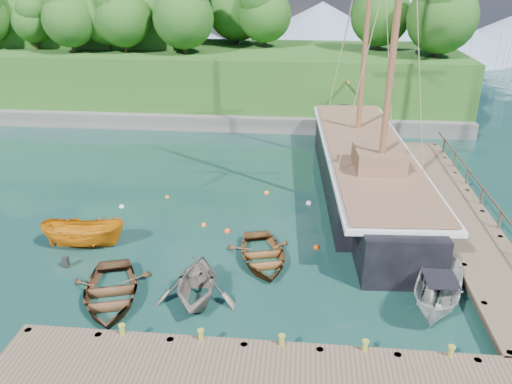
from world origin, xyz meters
TOP-DOWN VIEW (x-y plane):
  - ground at (0.00, 0.00)m, footprint 160.00×160.00m
  - dock_near at (2.00, -6.50)m, footprint 20.00×3.20m
  - dock_east at (11.50, 7.00)m, footprint 3.20×24.00m
  - bollard_0 at (-4.00, -5.10)m, footprint 0.26×0.26m
  - bollard_1 at (-1.00, -5.10)m, footprint 0.26×0.26m
  - bollard_2 at (2.00, -5.10)m, footprint 0.26×0.26m
  - bollard_3 at (5.00, -5.10)m, footprint 0.26×0.26m
  - bollard_4 at (8.00, -5.10)m, footprint 0.26×0.26m
  - rowboat_0 at (-5.58, -2.29)m, footprint 4.76×5.71m
  - rowboat_1 at (-1.83, -1.94)m, footprint 3.73×4.25m
  - rowboat_2 at (0.74, 1.44)m, footprint 4.28×5.21m
  - motorboat_orange at (-8.52, 1.98)m, footprint 4.42×1.77m
  - cabin_boat_white at (8.41, -1.45)m, footprint 3.37×5.22m
  - schooner at (6.60, 10.95)m, footprint 6.51×29.17m
  - mooring_buoy_0 at (-8.20, 3.68)m, footprint 0.37×0.37m
  - mooring_buoy_1 at (-2.86, 4.86)m, footprint 0.32×0.32m
  - mooring_buoy_2 at (-1.44, 4.28)m, footprint 0.35×0.35m
  - mooring_buoy_3 at (3.01, 8.25)m, footprint 0.37×0.37m
  - mooring_buoy_4 at (-5.87, 8.30)m, footprint 0.28×0.28m
  - mooring_buoy_5 at (0.31, 9.55)m, footprint 0.34×0.34m
  - mooring_buoy_6 at (-8.26, 6.69)m, footprint 0.31×0.31m
  - mooring_buoy_7 at (3.40, 3.00)m, footprint 0.33×0.33m
  - headland at (-12.88, 31.36)m, footprint 51.00×19.31m
  - distant_ridge at (4.30, 70.00)m, footprint 117.00×40.00m

SIDE VIEW (x-z plane):
  - ground at x=0.00m, z-range 0.00..0.00m
  - bollard_0 at x=-4.00m, z-range -0.23..0.23m
  - bollard_1 at x=-1.00m, z-range -0.23..0.23m
  - bollard_2 at x=2.00m, z-range -0.23..0.23m
  - bollard_3 at x=5.00m, z-range -0.23..0.23m
  - bollard_4 at x=8.00m, z-range -0.23..0.23m
  - rowboat_0 at x=-5.58m, z-range -0.51..0.51m
  - rowboat_1 at x=-1.83m, z-range -1.06..1.06m
  - rowboat_2 at x=0.74m, z-range -0.47..0.47m
  - motorboat_orange at x=-8.52m, z-range -0.85..0.85m
  - cabin_boat_white at x=8.41m, z-range -0.94..0.94m
  - mooring_buoy_0 at x=-8.20m, z-range -0.18..0.18m
  - mooring_buoy_1 at x=-2.86m, z-range -0.16..0.16m
  - mooring_buoy_2 at x=-1.44m, z-range -0.17..0.17m
  - mooring_buoy_3 at x=3.01m, z-range -0.18..0.18m
  - mooring_buoy_4 at x=-5.87m, z-range -0.14..0.14m
  - mooring_buoy_5 at x=0.31m, z-range -0.17..0.17m
  - mooring_buoy_6 at x=-8.26m, z-range -0.16..0.16m
  - mooring_buoy_7 at x=3.40m, z-range -0.17..0.17m
  - dock_near at x=2.00m, z-range -0.12..0.98m
  - dock_east at x=11.50m, z-range -0.12..0.98m
  - schooner at x=6.60m, z-range -9.63..12.03m
  - distant_ridge at x=4.30m, z-range -0.65..9.35m
  - headland at x=-12.88m, z-range -0.91..11.99m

